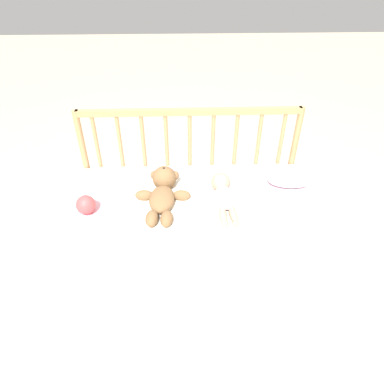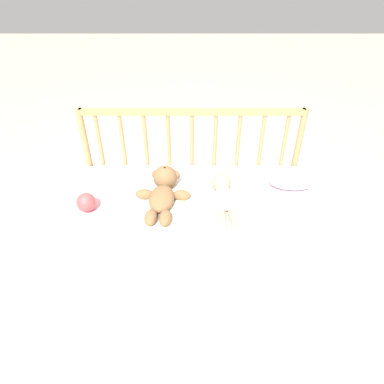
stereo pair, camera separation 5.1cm
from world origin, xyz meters
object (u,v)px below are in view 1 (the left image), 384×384
(toy_ball, at_px, (86,205))
(small_pillow, at_px, (290,179))
(baby, at_px, (224,195))
(teddy_bear, at_px, (163,192))

(toy_ball, distance_m, small_pillow, 1.12)
(baby, distance_m, toy_ball, 0.71)
(teddy_bear, xyz_separation_m, baby, (0.32, -0.03, -0.01))
(teddy_bear, height_order, small_pillow, teddy_bear)
(teddy_bear, bearing_deg, baby, -4.85)
(baby, bearing_deg, small_pillow, 19.92)
(toy_ball, bearing_deg, baby, 5.50)
(teddy_bear, bearing_deg, toy_ball, -166.11)
(toy_ball, xyz_separation_m, small_pillow, (1.10, 0.21, -0.02))
(baby, distance_m, small_pillow, 0.42)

